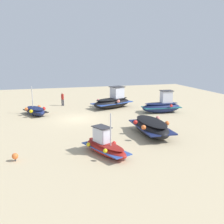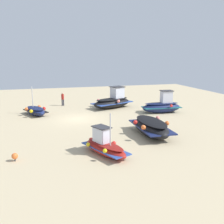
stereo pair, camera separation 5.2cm
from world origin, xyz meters
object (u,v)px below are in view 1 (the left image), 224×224
(fishing_boat_0, at_px, (113,101))
(fishing_boat_4, at_px, (105,146))
(mooring_buoy_0, at_px, (15,156))
(fishing_boat_2, at_px, (162,106))
(fishing_boat_3, at_px, (35,111))
(fishing_boat_1, at_px, (151,127))
(person_walking, at_px, (63,98))

(fishing_boat_0, relative_size, fishing_boat_4, 1.38)
(fishing_boat_4, distance_m, mooring_buoy_0, 5.44)
(fishing_boat_2, relative_size, fishing_boat_3, 1.21)
(fishing_boat_1, bearing_deg, fishing_boat_2, -31.60)
(fishing_boat_0, bearing_deg, fishing_boat_2, -63.36)
(fishing_boat_4, xyz_separation_m, person_walking, (16.72, 1.10, 0.40))
(fishing_boat_1, relative_size, person_walking, 2.97)
(fishing_boat_0, distance_m, fishing_boat_3, 8.93)
(fishing_boat_4, bearing_deg, fishing_boat_0, -41.87)
(fishing_boat_4, relative_size, mooring_buoy_0, 7.65)
(fishing_boat_4, bearing_deg, fishing_boat_3, -4.78)
(fishing_boat_2, relative_size, person_walking, 2.64)
(fishing_boat_3, relative_size, fishing_boat_4, 0.93)
(fishing_boat_0, xyz_separation_m, mooring_buoy_0, (-13.44, 9.92, -0.46))
(fishing_boat_3, relative_size, mooring_buoy_0, 7.09)
(fishing_boat_3, bearing_deg, mooring_buoy_0, -29.71)
(mooring_buoy_0, bearing_deg, fishing_boat_0, -36.43)
(fishing_boat_0, height_order, fishing_boat_3, fishing_boat_3)
(fishing_boat_1, distance_m, mooring_buoy_0, 10.23)
(fishing_boat_4, bearing_deg, fishing_boat_1, -81.09)
(fishing_boat_4, height_order, mooring_buoy_0, fishing_boat_4)
(fishing_boat_2, bearing_deg, mooring_buoy_0, -142.07)
(fishing_boat_3, xyz_separation_m, mooring_buoy_0, (-12.12, 1.10, -0.12))
(mooring_buoy_0, bearing_deg, fishing_boat_3, -5.18)
(fishing_boat_3, bearing_deg, fishing_boat_4, -5.46)
(fishing_boat_0, xyz_separation_m, fishing_boat_2, (-3.92, -4.46, -0.02))
(fishing_boat_0, distance_m, mooring_buoy_0, 16.71)
(person_walking, distance_m, mooring_buoy_0, 16.91)
(fishing_boat_2, distance_m, fishing_boat_4, 13.36)
(person_walking, relative_size, mooring_buoy_0, 3.23)
(fishing_boat_1, xyz_separation_m, fishing_boat_4, (-2.89, 4.49, -0.12))
(fishing_boat_1, relative_size, fishing_boat_4, 1.26)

